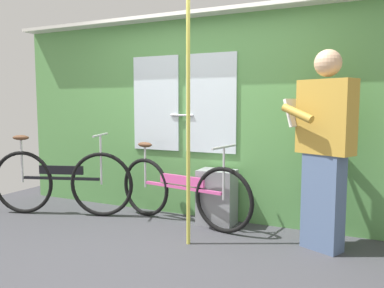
# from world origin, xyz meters

# --- Properties ---
(ground_plane) EXTENTS (5.95, 3.91, 0.04)m
(ground_plane) POSITION_xyz_m (0.00, 0.00, -0.02)
(ground_plane) COLOR #38383D
(train_door_wall) EXTENTS (4.95, 0.28, 2.29)m
(train_door_wall) POSITION_xyz_m (-0.01, 1.15, 1.19)
(train_door_wall) COLOR #56934C
(train_door_wall) RESTS_ON ground_plane
(bicycle_near_door) EXTENTS (1.70, 0.48, 0.88)m
(bicycle_near_door) POSITION_xyz_m (-0.07, 0.79, 0.36)
(bicycle_near_door) COLOR black
(bicycle_near_door) RESTS_ON ground_plane
(bicycle_leaning_behind) EXTENTS (1.65, 0.65, 0.96)m
(bicycle_leaning_behind) POSITION_xyz_m (-1.49, 0.50, 0.40)
(bicycle_leaning_behind) COLOR black
(bicycle_leaning_behind) RESTS_ON ground_plane
(passenger_reading_newspaper) EXTENTS (0.64, 0.59, 1.76)m
(passenger_reading_newspaper) POSITION_xyz_m (1.41, 0.66, 0.93)
(passenger_reading_newspaper) COLOR slate
(passenger_reading_newspaper) RESTS_ON ground_plane
(trash_bin_by_wall) EXTENTS (0.39, 0.28, 0.59)m
(trash_bin_by_wall) POSITION_xyz_m (0.30, 0.94, 0.30)
(trash_bin_by_wall) COLOR gray
(trash_bin_by_wall) RESTS_ON ground_plane
(handrail_pole) EXTENTS (0.04, 0.04, 2.25)m
(handrail_pole) POSITION_xyz_m (0.27, 0.27, 1.12)
(handrail_pole) COLOR #C6C14C
(handrail_pole) RESTS_ON ground_plane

